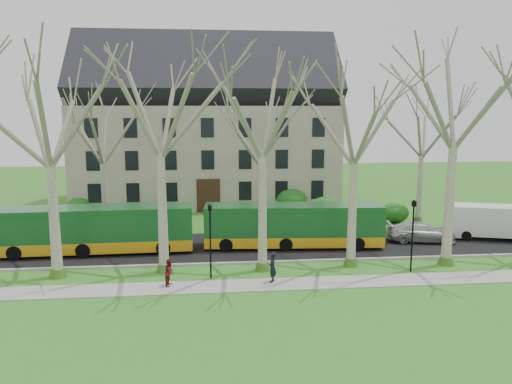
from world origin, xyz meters
The scene contains 15 objects.
ground centered at (0.00, 0.00, 0.00)m, with size 120.00×120.00×0.00m, color #407922.
sidewalk centered at (0.00, -2.50, 0.03)m, with size 70.00×2.00×0.06m, color gray.
road centered at (0.00, 5.50, 0.03)m, with size 80.00×8.00×0.06m, color black.
curb centered at (0.00, 1.50, 0.07)m, with size 80.00×0.25×0.14m, color #A5A39E.
building centered at (-6.00, 24.00, 8.07)m, with size 26.50×12.20×16.00m.
tree_row_verge centered at (0.00, 0.30, 7.00)m, with size 49.00×7.00×14.00m.
tree_row_far centered at (-1.33, 11.00, 6.00)m, with size 33.00×7.00×12.00m.
lamp_row centered at (0.00, -1.00, 2.57)m, with size 36.22×0.22×4.30m.
hedges centered at (-4.67, 14.00, 1.00)m, with size 30.60×8.60×2.00m.
bus_lead centered at (-13.66, 4.95, 1.68)m, with size 12.93×2.69×3.23m, color #175023, non-canonical shape.
bus_follow centered at (-0.12, 5.05, 1.61)m, with size 12.42×2.59×3.10m, color #175023, non-canonical shape.
sedan centered at (9.44, 5.44, 0.77)m, with size 2.00×4.91×1.43m, color #AFB0B4.
van_a centered at (14.97, 5.73, 1.32)m, with size 5.75×2.09×2.51m, color silver, non-canonical shape.
pedestrian_a centered at (-2.56, -2.12, 0.92)m, with size 0.63×0.41×1.73m, color black.
pedestrian_b centered at (-8.25, -2.13, 0.81)m, with size 0.73×0.57×1.50m, color #5B1418.
Camera 1 is at (-6.17, -28.78, 9.62)m, focal length 35.00 mm.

